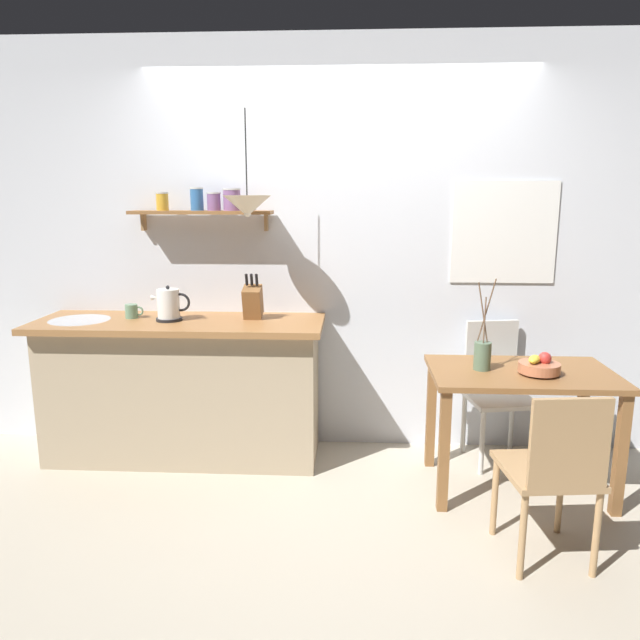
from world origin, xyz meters
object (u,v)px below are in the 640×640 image
fruit_bowl (539,366)px  twig_vase (482,354)px  electric_kettle (169,305)px  coffee_mug_by_sink (132,311)px  dining_chair_far (495,385)px  dining_table (521,391)px  dining_chair_near (554,468)px  knife_block (253,301)px  pendant_lamp (247,206)px

fruit_bowl → twig_vase: bearing=165.6°
fruit_bowl → electric_kettle: 2.25m
twig_vase → coffee_mug_by_sink: twig_vase is taller
dining_chair_far → electric_kettle: (-2.09, -0.12, 0.53)m
dining_chair_far → dining_table: bearing=-84.9°
dining_chair_near → twig_vase: bearing=103.5°
knife_block → dining_chair_near: bearing=-36.1°
dining_chair_near → knife_block: 2.02m
dining_chair_far → fruit_bowl: size_ratio=3.98×
electric_kettle → knife_block: size_ratio=0.83×
twig_vase → coffee_mug_by_sink: 2.20m
knife_block → coffee_mug_by_sink: knife_block is taller
twig_vase → dining_chair_far: bearing=66.0°
dining_chair_near → pendant_lamp: 2.18m
fruit_bowl → twig_vase: 0.31m
pendant_lamp → knife_block: bearing=91.8°
dining_table → coffee_mug_by_sink: 2.45m
knife_block → dining_chair_far: bearing=1.7°
dining_table → dining_chair_far: (-0.04, 0.43, -0.11)m
dining_table → coffee_mug_by_sink: (-2.39, 0.37, 0.37)m
dining_chair_far → knife_block: bearing=-178.3°
fruit_bowl → coffee_mug_by_sink: (-2.46, 0.44, 0.20)m
dining_table → twig_vase: bearing=177.0°
fruit_bowl → pendant_lamp: pendant_lamp is taller
twig_vase → knife_block: size_ratio=1.79×
dining_table → electric_kettle: size_ratio=4.19×
dining_chair_near → fruit_bowl: size_ratio=3.79×
twig_vase → knife_block: twig_vase is taller
twig_vase → electric_kettle: size_ratio=2.14×
dining_chair_far → pendant_lamp: size_ratio=1.46×
dining_table → dining_chair_near: size_ratio=1.20×
pendant_lamp → dining_table: bearing=-8.6°
knife_block → electric_kettle: bearing=-171.4°
dining_table → electric_kettle: 2.19m
dining_chair_near → fruit_bowl: dining_chair_near is taller
coffee_mug_by_sink → dining_chair_near: bearing=-25.6°
dining_table → pendant_lamp: (-1.60, 0.24, 1.04)m
fruit_bowl → coffee_mug_by_sink: size_ratio=1.92×
knife_block → coffee_mug_by_sink: bearing=-178.8°
dining_table → dining_chair_near: (-0.04, -0.75, -0.12)m
dining_chair_far → electric_kettle: bearing=-176.6°
fruit_bowl → knife_block: knife_block is taller
electric_kettle → dining_chair_near: bearing=-27.0°
twig_vase → coffee_mug_by_sink: (-2.17, 0.36, 0.16)m
dining_table → dining_chair_far: size_ratio=1.15×
dining_table → twig_vase: 0.31m
fruit_bowl → coffee_mug_by_sink: bearing=170.0°
dining_table → knife_block: (-1.61, 0.39, 0.44)m
dining_chair_far → coffee_mug_by_sink: bearing=-178.5°
fruit_bowl → electric_kettle: bearing=170.3°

